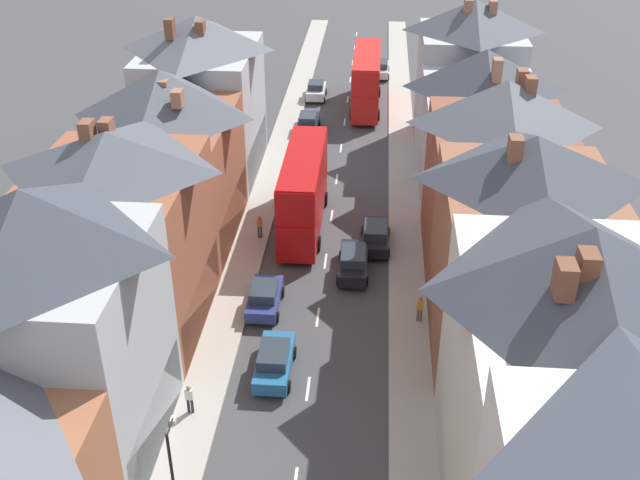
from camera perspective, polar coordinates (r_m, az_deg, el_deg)
The scene contains 18 objects.
pavement_left at distance 54.87m, azimuth -4.30°, elevation 3.09°, with size 2.20×104.00×0.14m, color #A8A399.
pavement_right at distance 54.34m, azimuth 6.41°, elevation 2.69°, with size 2.20×104.00×0.14m, color #A8A399.
centre_line_dashes at distance 52.64m, azimuth 0.89°, elevation 1.84°, with size 0.14×97.80×0.01m.
terrace_row_left at distance 36.32m, azimuth -17.27°, elevation -3.13°, with size 8.00×59.44×13.40m.
terrace_row_right at distance 35.52m, azimuth 15.76°, elevation -3.18°, with size 8.00×67.13×14.24m.
double_decker_bus_lead at distance 50.01m, azimuth -1.28°, elevation 3.84°, with size 2.74×10.80×5.30m.
double_decker_bus_mid_street at distance 71.46m, azimuth 3.54°, elevation 12.12°, with size 2.74×10.80×5.30m.
car_near_blue at distance 81.39m, azimuth 4.62°, elevation 12.90°, with size 1.90×4.50×1.64m.
car_near_silver at distance 74.46m, azimuth -0.30°, elevation 11.35°, with size 1.90×3.85×1.71m.
car_parked_left_a at distance 45.90m, azimuth 2.56°, elevation -1.64°, with size 1.90×4.48×1.68m.
car_parked_right_a at distance 66.52m, azimuth -0.91°, elevation 8.94°, with size 1.90×4.39×1.65m.
car_mid_black at distance 48.78m, azimuth 4.24°, elevation 0.36°, with size 1.90×4.37×1.62m.
car_parked_left_b at distance 42.86m, azimuth -4.25°, elevation -4.34°, with size 1.90×3.98×1.60m.
car_far_grey at distance 38.28m, azimuth -3.50°, elevation -9.16°, with size 1.90×4.26×1.64m.
pedestrian_mid_left at distance 36.37m, azimuth -9.92°, elevation -11.75°, with size 0.36×0.22×1.61m.
pedestrian_mid_right at distance 41.85m, azimuth 7.62°, elevation -5.14°, with size 0.36×0.22×1.61m.
pedestrian_far_left at distance 49.48m, azimuth -4.62°, elevation 1.10°, with size 0.36×0.22×1.61m.
street_lamp at distance 30.08m, azimuth -11.09°, elevation -17.17°, with size 0.20×1.12×5.50m.
Camera 1 is at (2.82, -10.14, 25.18)m, focal length 42.00 mm.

